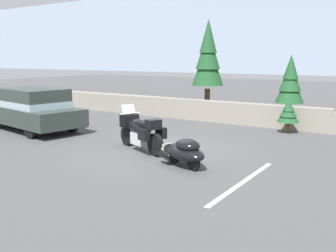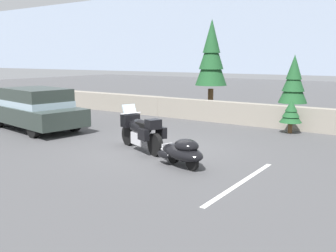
% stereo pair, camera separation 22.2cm
% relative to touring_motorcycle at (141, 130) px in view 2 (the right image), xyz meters
% --- Properties ---
extents(ground_plane, '(80.00, 80.00, 0.00)m').
position_rel_touring_motorcycle_xyz_m(ground_plane, '(0.39, 0.39, -0.62)').
color(ground_plane, '#4C4C4F').
extents(stone_guard_wall, '(24.00, 0.59, 0.92)m').
position_rel_touring_motorcycle_xyz_m(stone_guard_wall, '(-0.34, 6.06, -0.18)').
color(stone_guard_wall, gray).
rests_on(stone_guard_wall, ground).
extents(touring_motorcycle, '(2.20, 1.24, 1.33)m').
position_rel_touring_motorcycle_xyz_m(touring_motorcycle, '(0.00, 0.00, 0.00)').
color(touring_motorcycle, black).
rests_on(touring_motorcycle, ground).
extents(car_shaped_trailer, '(2.18, 1.21, 0.76)m').
position_rel_touring_motorcycle_xyz_m(car_shaped_trailer, '(2.01, -0.80, -0.21)').
color(car_shaped_trailer, black).
rests_on(car_shaped_trailer, ground).
extents(suv_at_left_edge, '(5.04, 2.67, 1.63)m').
position_rel_touring_motorcycle_xyz_m(suv_at_left_edge, '(-5.52, 0.32, 0.22)').
color(suv_at_left_edge, black).
rests_on(suv_at_left_edge, ground).
extents(pine_tree_secondary, '(1.16, 1.16, 2.92)m').
position_rel_touring_motorcycle_xyz_m(pine_tree_secondary, '(2.48, 6.92, 1.21)').
color(pine_tree_secondary, brown).
rests_on(pine_tree_secondary, ground).
extents(pine_tree_far_right, '(1.51, 1.51, 4.59)m').
position_rel_touring_motorcycle_xyz_m(pine_tree_far_right, '(-1.55, 7.31, 2.25)').
color(pine_tree_far_right, brown).
rests_on(pine_tree_far_right, ground).
extents(pine_sapling_near, '(0.82, 0.82, 1.26)m').
position_rel_touring_motorcycle_xyz_m(pine_sapling_near, '(2.93, 5.26, 0.16)').
color(pine_sapling_near, brown).
rests_on(pine_sapling_near, ground).
extents(parking_stripe_marker, '(0.12, 3.60, 0.01)m').
position_rel_touring_motorcycle_xyz_m(parking_stripe_marker, '(3.79, -1.11, -0.62)').
color(parking_stripe_marker, silver).
rests_on(parking_stripe_marker, ground).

